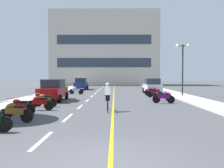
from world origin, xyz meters
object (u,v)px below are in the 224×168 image
parked_car_far (81,84)px  motorcycle_6 (162,95)px  motorcycle_4 (45,100)px  motorcycle_7 (156,93)px  parked_car_near (53,90)px  parked_car_mid (152,86)px  street_lamp_mid (183,58)px  motorcycle_3 (40,103)px  motorcycle_5 (164,97)px  cyclist_rider (108,96)px  motorcycle_1 (15,112)px  motorcycle_2 (20,106)px  motorcycle_8 (153,91)px  motorcycle_9 (76,90)px

parked_car_far → motorcycle_6: size_ratio=2.49×
motorcycle_4 → motorcycle_7: same height
parked_car_near → parked_car_mid: bearing=39.0°
street_lamp_mid → motorcycle_3: (-11.53, -9.53, -3.47)m
motorcycle_5 → cyclist_rider: bearing=-136.2°
street_lamp_mid → motorcycle_7: size_ratio=3.09×
motorcycle_1 → motorcycle_4: size_ratio=1.00×
motorcycle_2 → motorcycle_3: size_ratio=0.99×
street_lamp_mid → motorcycle_1: size_ratio=3.10×
parked_car_near → cyclist_rider: bearing=-50.1°
motorcycle_2 → motorcycle_1: bearing=-73.0°
motorcycle_1 → motorcycle_3: bearing=91.2°
motorcycle_7 → motorcycle_1: bearing=-125.4°
motorcycle_8 → motorcycle_9: 8.79m
parked_car_mid → motorcycle_7: bearing=-95.3°
parked_car_far → motorcycle_9: bearing=-85.1°
motorcycle_3 → motorcycle_9: same height
parked_car_near → motorcycle_4: bearing=-83.1°
street_lamp_mid → motorcycle_2: 16.86m
motorcycle_9 → cyclist_rider: size_ratio=0.96×
parked_car_far → motorcycle_1: parked_car_far is taller
motorcycle_4 → motorcycle_7: (8.78, 6.90, 0.00)m
motorcycle_7 → motorcycle_6: bearing=-89.4°
motorcycle_6 → parked_car_near: bearing=-178.8°
street_lamp_mid → motorcycle_3: size_ratio=3.08×
parked_car_far → parked_car_mid: bearing=-40.6°
motorcycle_1 → motorcycle_6: same height
motorcycle_2 → motorcycle_9: 14.24m
street_lamp_mid → motorcycle_9: street_lamp_mid is taller
motorcycle_3 → motorcycle_8: same height
motorcycle_4 → motorcycle_9: 10.89m
street_lamp_mid → motorcycle_6: street_lamp_mid is taller
motorcycle_1 → motorcycle_9: bearing=89.9°
parked_car_far → motorcycle_8: size_ratio=2.53×
parked_car_near → parked_car_mid: same height
parked_car_near → motorcycle_8: parked_car_near is taller
motorcycle_2 → motorcycle_8: size_ratio=1.02×
street_lamp_mid → motorcycle_2: size_ratio=3.10×
parked_car_mid → motorcycle_9: 9.00m
street_lamp_mid → motorcycle_7: bearing=-159.7°
parked_car_mid → motorcycle_3: (-9.05, -13.21, -0.44)m
street_lamp_mid → motorcycle_6: bearing=-126.2°
motorcycle_4 → motorcycle_6: bearing=24.6°
motorcycle_1 → motorcycle_6: bearing=46.8°
motorcycle_2 → cyclist_rider: bearing=17.5°
motorcycle_3 → motorcycle_1: bearing=-88.8°
motorcycle_8 → motorcycle_9: same height
parked_car_near → street_lamp_mid: bearing=18.8°
motorcycle_1 → parked_car_mid: bearing=61.8°
motorcycle_2 → motorcycle_7: (9.08, 10.24, 0.00)m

